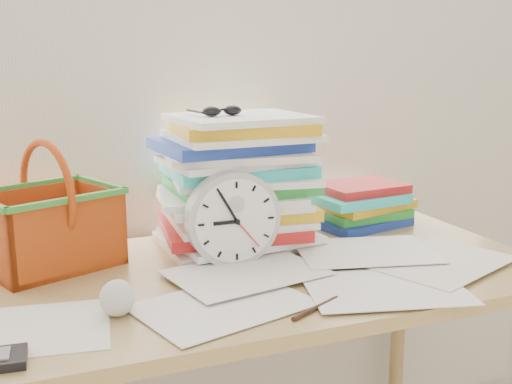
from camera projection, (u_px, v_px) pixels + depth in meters
name	position (u px, v px, depth m)	size (l,w,h in m)	color
curtain	(188.00, 27.00, 1.68)	(2.40, 0.01, 2.50)	silver
desk	(241.00, 301.00, 1.47)	(1.40, 0.70, 0.75)	#A4834C
paper_stack	(236.00, 180.00, 1.63)	(0.37, 0.31, 0.33)	white
clock	(233.00, 219.00, 1.47)	(0.22, 0.22, 0.04)	#B0B0B2
sunglasses	(222.00, 111.00, 1.56)	(0.12, 0.10, 0.03)	black
book_stack	(361.00, 205.00, 1.82)	(0.28, 0.21, 0.12)	white
basket	(48.00, 205.00, 1.46)	(0.29, 0.22, 0.29)	#CA4E13
crumpled_ball	(117.00, 298.00, 1.20)	(0.07, 0.07, 0.07)	silver
pen	(316.00, 308.00, 1.23)	(0.01, 0.01, 0.14)	black
scattered_papers	(241.00, 268.00, 1.45)	(1.26, 0.42, 0.02)	white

